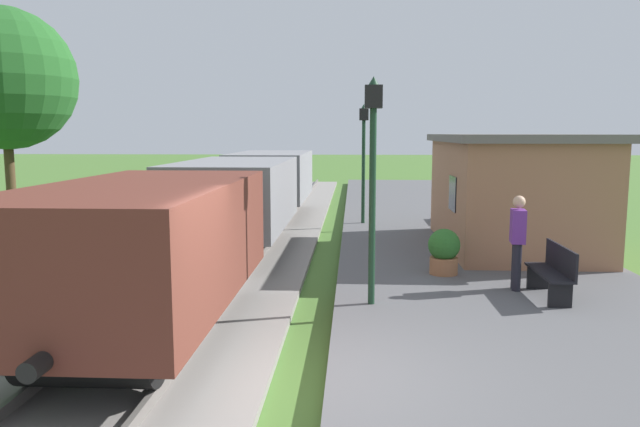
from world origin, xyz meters
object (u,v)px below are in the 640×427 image
(lamp_post_far, at_px, (364,141))
(station_hut, at_px, (511,190))
(freight_train, at_px, (236,201))
(potted_planter, at_px, (444,251))
(bench_near_hut, at_px, (553,271))
(person_waiting, at_px, (517,239))
(bench_down_platform, at_px, (460,207))
(tree_trackside_far, at_px, (4,79))
(lamp_post_near, at_px, (373,149))

(lamp_post_far, bearing_deg, station_hut, -46.37)
(freight_train, distance_m, potted_planter, 5.49)
(station_hut, distance_m, lamp_post_far, 5.33)
(lamp_post_far, bearing_deg, freight_train, -127.73)
(bench_near_hut, height_order, person_waiting, person_waiting)
(bench_near_hut, distance_m, bench_down_platform, 9.09)
(bench_down_platform, bearing_deg, station_hut, -83.78)
(freight_train, distance_m, station_hut, 6.81)
(potted_planter, relative_size, tree_trackside_far, 0.14)
(freight_train, height_order, tree_trackside_far, tree_trackside_far)
(freight_train, relative_size, station_hut, 3.34)
(person_waiting, bearing_deg, lamp_post_far, -64.73)
(station_hut, distance_m, person_waiting, 4.40)
(bench_down_platform, distance_m, potted_planter, 7.59)
(station_hut, xyz_separation_m, tree_trackside_far, (-14.19, 2.45, 2.98))
(lamp_post_far, distance_m, tree_trackside_far, 10.84)
(bench_near_hut, relative_size, lamp_post_far, 0.41)
(bench_near_hut, xyz_separation_m, potted_planter, (-1.61, 1.68, 0.00))
(station_hut, xyz_separation_m, potted_planter, (-2.08, -3.10, -0.93))
(station_hut, relative_size, bench_near_hut, 3.87)
(bench_near_hut, height_order, bench_down_platform, same)
(bench_down_platform, xyz_separation_m, tree_trackside_far, (-13.72, -1.86, 3.91))
(station_hut, relative_size, tree_trackside_far, 0.86)
(bench_down_platform, height_order, lamp_post_far, lamp_post_far)
(freight_train, xyz_separation_m, tree_trackside_far, (-7.39, 2.83, 3.24))
(station_hut, height_order, bench_down_platform, station_hut)
(potted_planter, bearing_deg, station_hut, 56.20)
(person_waiting, bearing_deg, bench_near_hut, 140.80)
(freight_train, height_order, bench_near_hut, freight_train)
(freight_train, xyz_separation_m, lamp_post_near, (3.21, -4.93, 1.41))
(bench_down_platform, distance_m, lamp_post_far, 3.79)
(lamp_post_near, height_order, tree_trackside_far, tree_trackside_far)
(potted_planter, distance_m, tree_trackside_far, 13.89)
(bench_near_hut, bearing_deg, tree_trackside_far, 152.22)
(station_hut, relative_size, bench_down_platform, 3.87)
(potted_planter, xyz_separation_m, lamp_post_near, (-1.51, -2.21, 2.08))
(station_hut, bearing_deg, bench_near_hut, -95.62)
(person_waiting, bearing_deg, potted_planter, -39.00)
(station_hut, distance_m, potted_planter, 3.85)
(freight_train, bearing_deg, station_hut, 3.24)
(bench_down_platform, relative_size, lamp_post_far, 0.41)
(station_hut, xyz_separation_m, lamp_post_near, (-3.59, -5.32, 1.15))
(freight_train, xyz_separation_m, bench_near_hut, (6.33, -4.39, -0.68))
(bench_near_hut, height_order, potted_planter, potted_planter)
(bench_near_hut, bearing_deg, bench_down_platform, 90.00)
(station_hut, relative_size, potted_planter, 6.33)
(person_waiting, height_order, tree_trackside_far, tree_trackside_far)
(station_hut, distance_m, tree_trackside_far, 14.70)
(bench_near_hut, xyz_separation_m, lamp_post_far, (-3.12, 8.54, 2.08))
(person_waiting, bearing_deg, station_hut, -95.52)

